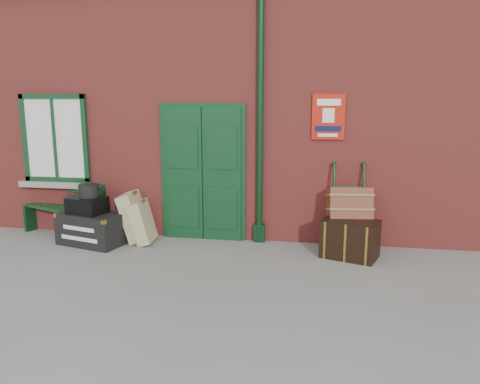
% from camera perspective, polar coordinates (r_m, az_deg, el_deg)
% --- Properties ---
extents(ground, '(80.00, 80.00, 0.00)m').
position_cam_1_polar(ground, '(6.57, -4.96, -9.48)').
color(ground, gray).
rests_on(ground, ground).
extents(station_building, '(10.30, 4.30, 4.36)m').
position_cam_1_polar(station_building, '(9.56, 0.12, 10.40)').
color(station_building, '#AB3D37').
rests_on(station_building, ground).
extents(bench, '(1.64, 1.03, 0.97)m').
position_cam_1_polar(bench, '(8.62, -20.37, -1.69)').
color(bench, '#0F381C').
rests_on(bench, ground).
extents(houdini_trunk, '(1.15, 0.82, 0.52)m').
position_cam_1_polar(houdini_trunk, '(7.96, -17.64, -4.27)').
color(houdini_trunk, black).
rests_on(houdini_trunk, ground).
extents(strongbox, '(0.66, 0.55, 0.26)m').
position_cam_1_polar(strongbox, '(7.89, -18.13, -1.53)').
color(strongbox, black).
rests_on(strongbox, houdini_trunk).
extents(hatbox, '(0.38, 0.38, 0.21)m').
position_cam_1_polar(hatbox, '(7.86, -17.95, 0.16)').
color(hatbox, black).
rests_on(hatbox, strongbox).
extents(suitcase_back, '(0.46, 0.59, 0.82)m').
position_cam_1_polar(suitcase_back, '(7.93, -12.78, -2.92)').
color(suitcase_back, tan).
rests_on(suitcase_back, ground).
extents(suitcase_front, '(0.40, 0.53, 0.71)m').
position_cam_1_polar(suitcase_front, '(7.79, -11.81, -3.58)').
color(suitcase_front, tan).
rests_on(suitcase_front, ground).
extents(porter_trolley, '(0.72, 0.77, 1.33)m').
position_cam_1_polar(porter_trolley, '(7.41, 13.14, -3.15)').
color(porter_trolley, black).
rests_on(porter_trolley, ground).
extents(dark_trunk, '(0.91, 0.74, 0.57)m').
position_cam_1_polar(dark_trunk, '(7.16, 13.27, -5.59)').
color(dark_trunk, black).
rests_on(dark_trunk, ground).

